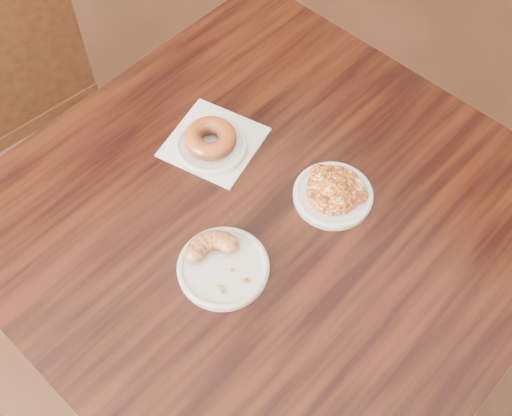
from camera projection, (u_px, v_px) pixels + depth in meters
floor at (257, 375)px, 1.80m from camera, size 5.00×5.00×0.00m
cafe_table at (268, 297)px, 1.52m from camera, size 1.13×1.13×0.75m
napkin at (214, 142)px, 1.30m from camera, size 0.23×0.23×0.00m
plate_donut at (211, 146)px, 1.28m from camera, size 0.15×0.15×0.01m
plate_cruller at (223, 268)px, 1.14m from camera, size 0.16×0.16×0.01m
plate_fritter at (333, 195)px, 1.22m from camera, size 0.15×0.15×0.01m
glazed_donut at (211, 138)px, 1.26m from camera, size 0.10×0.10×0.04m
apple_fritter at (334, 188)px, 1.20m from camera, size 0.14×0.14×0.03m
cruller_fragment at (223, 262)px, 1.12m from camera, size 0.12×0.12×0.03m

